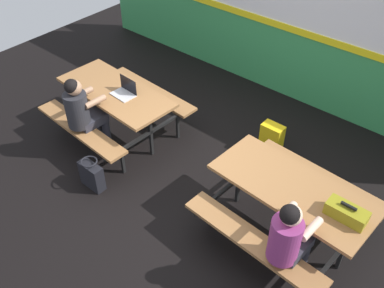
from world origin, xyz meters
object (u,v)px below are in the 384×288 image
at_px(laptop_silver, 125,91).
at_px(picnic_table_left, 117,100).
at_px(picnic_table_right, 290,198).
at_px(student_nearer, 83,110).
at_px(toolbox_grey, 347,213).
at_px(student_further, 289,238).
at_px(backpack_dark, 272,138).
at_px(tote_bag_bright, 92,175).

bearing_deg(laptop_silver, picnic_table_left, -171.05).
height_order(picnic_table_right, student_nearer, student_nearer).
xyz_separation_m(picnic_table_left, toolbox_grey, (3.39, -0.07, 0.24)).
bearing_deg(student_further, picnic_table_right, 117.30).
xyz_separation_m(toolbox_grey, backpack_dark, (-1.49, 1.16, -0.60)).
height_order(student_nearer, toolbox_grey, student_nearer).
bearing_deg(tote_bag_bright, picnic_table_right, 22.71).
relative_size(picnic_table_left, laptop_silver, 5.37).
distance_m(student_nearer, backpack_dark, 2.57).
xyz_separation_m(laptop_silver, toolbox_grey, (3.22, -0.09, 0.02)).
xyz_separation_m(picnic_table_left, student_nearer, (-0.01, -0.56, 0.13)).
distance_m(student_further, toolbox_grey, 0.63).
relative_size(backpack_dark, tote_bag_bright, 1.02).
height_order(picnic_table_left, toolbox_grey, toolbox_grey).
bearing_deg(toolbox_grey, picnic_table_right, 176.62).
bearing_deg(backpack_dark, student_nearer, -139.36).
relative_size(picnic_table_left, student_nearer, 1.48).
xyz_separation_m(student_further, laptop_silver, (-2.92, 0.63, 0.08)).
relative_size(picnic_table_left, picnic_table_right, 1.00).
distance_m(picnic_table_left, picnic_table_right, 2.79).
bearing_deg(tote_bag_bright, backpack_dark, 56.63).
relative_size(student_nearer, student_further, 1.00).
height_order(picnic_table_right, toolbox_grey, toolbox_grey).
relative_size(picnic_table_right, laptop_silver, 5.37).
relative_size(picnic_table_right, backpack_dark, 4.05).
relative_size(picnic_table_left, toolbox_grey, 4.46).
xyz_separation_m(picnic_table_left, backpack_dark, (1.91, 1.09, -0.36)).
distance_m(toolbox_grey, tote_bag_bright, 3.05).
height_order(picnic_table_left, student_further, student_further).
relative_size(laptop_silver, toolbox_grey, 0.83).
height_order(picnic_table_right, backpack_dark, picnic_table_right).
distance_m(student_nearer, student_further, 3.10).
distance_m(picnic_table_right, laptop_silver, 2.63).
xyz_separation_m(student_nearer, tote_bag_bright, (0.56, -0.41, -0.51)).
bearing_deg(tote_bag_bright, student_further, 8.16).
bearing_deg(toolbox_grey, student_further, -119.27).
relative_size(laptop_silver, backpack_dark, 0.76).
height_order(toolbox_grey, tote_bag_bright, toolbox_grey).
bearing_deg(backpack_dark, picnic_table_left, -150.24).
xyz_separation_m(picnic_table_left, laptop_silver, (0.17, 0.03, 0.21)).
xyz_separation_m(laptop_silver, tote_bag_bright, (0.38, -1.00, -0.59)).
xyz_separation_m(student_further, tote_bag_bright, (-2.54, -0.36, -0.51)).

